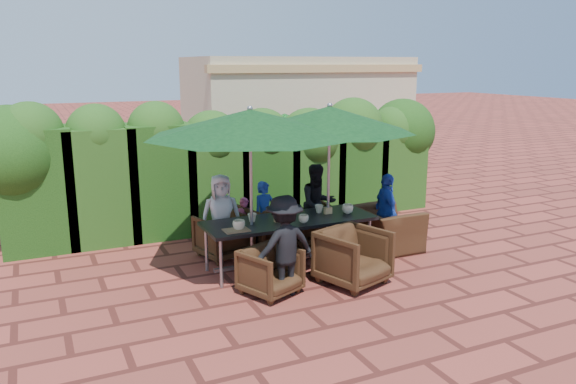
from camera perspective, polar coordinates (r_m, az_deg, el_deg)
name	(u,v)px	position (r m, az deg, el deg)	size (l,w,h in m)	color
ground	(290,262)	(8.85, 0.15, -7.08)	(80.00, 80.00, 0.00)	#93382D
dining_table	(289,224)	(8.44, 0.14, -3.25)	(2.59, 0.90, 0.75)	black
umbrella_left	(250,123)	(7.88, -3.87, 6.98)	(2.96, 2.96, 2.46)	gray
umbrella_right	(329,119)	(8.47, 4.23, 7.38)	(2.60, 2.60, 2.46)	gray
chair_far_left	(223,234)	(9.01, -6.61, -4.26)	(0.74, 0.69, 0.76)	black
chair_far_mid	(269,224)	(9.37, -1.95, -3.26)	(0.81, 0.76, 0.83)	black
chair_far_right	(310,222)	(9.66, 2.22, -3.02)	(0.73, 0.68, 0.75)	black
chair_near_left	(271,269)	(7.56, -1.78, -7.85)	(0.68, 0.63, 0.70)	black
chair_near_right	(353,254)	(7.92, 6.67, -6.31)	(0.83, 0.78, 0.86)	black
chair_end_right	(387,222)	(9.48, 10.00, -3.00)	(1.05, 0.68, 0.92)	black
adult_far_left	(221,216)	(8.95, -6.81, -2.44)	(0.66, 0.39, 1.34)	silver
adult_far_mid	(265,215)	(9.36, -2.38, -2.33)	(0.41, 0.33, 1.13)	#1E3DA3
adult_far_right	(318,204)	(9.57, 3.03, -1.24)	(0.66, 0.40, 1.38)	black
adult_near_left	(284,246)	(7.43, -0.38, -5.50)	(0.87, 0.40, 1.36)	black
adult_end_right	(386,212)	(9.40, 9.96, -1.99)	(0.75, 0.37, 1.28)	#1E3DA3
child_left	(245,224)	(9.29, -4.40, -3.26)	(0.32, 0.26, 0.89)	#CB4777
child_right	(286,224)	(9.53, -0.20, -3.27)	(0.27, 0.22, 0.74)	purple
pedestrian_a	(285,154)	(13.11, -0.36, 3.85)	(1.79, 0.64, 1.92)	green
pedestrian_b	(316,153)	(13.52, 2.90, 4.00)	(0.90, 0.55, 1.87)	#CB4777
pedestrian_c	(352,154)	(13.99, 6.47, 3.89)	(1.09, 0.50, 1.70)	#9E9CA5
cup_a	(239,225)	(7.89, -5.01, -3.37)	(0.18, 0.18, 0.14)	beige
cup_b	(252,218)	(8.28, -3.67, -2.61)	(0.13, 0.13, 0.13)	beige
cup_c	(304,219)	(8.22, 1.59, -2.73)	(0.15, 0.15, 0.12)	beige
cup_d	(319,209)	(8.77, 3.17, -1.71)	(0.13, 0.13, 0.13)	beige
cup_e	(348,209)	(8.78, 6.08, -1.72)	(0.18, 0.18, 0.14)	beige
ketchup_bottle	(278,214)	(8.39, -1.01, -2.23)	(0.04, 0.04, 0.17)	#B20C0A
sauce_bottle	(287,212)	(8.46, -0.14, -2.09)	(0.04, 0.04, 0.17)	#4C230C
serving_tray	(236,230)	(7.87, -5.27, -3.88)	(0.35, 0.25, 0.02)	#936A47
number_block_left	(278,218)	(8.27, -0.99, -2.70)	(0.12, 0.06, 0.10)	tan
number_block_right	(328,211)	(8.73, 4.09, -1.90)	(0.12, 0.06, 0.10)	tan
hedge_wall	(233,157)	(10.57, -5.66, 3.56)	(9.10, 1.60, 2.45)	#15360E
building	(297,114)	(16.19, 0.96, 7.90)	(6.20, 3.08, 3.20)	#C5BB92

